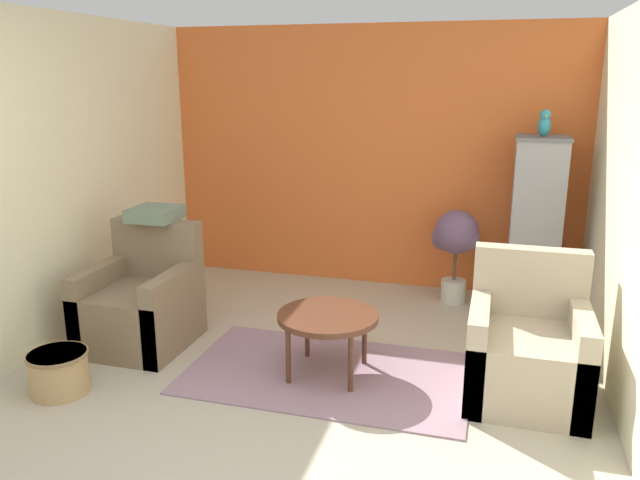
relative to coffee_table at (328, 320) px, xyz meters
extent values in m
cube|color=orange|center=(-0.16, 2.08, 0.83)|extent=(4.08, 0.06, 2.47)
cube|color=beige|center=(-2.17, 0.35, 0.83)|extent=(0.06, 3.41, 2.47)
cube|color=beige|center=(1.86, 0.35, 0.83)|extent=(0.06, 3.41, 2.47)
cube|color=gray|center=(0.00, 0.00, -0.40)|extent=(1.95, 1.17, 0.01)
cylinder|color=#512D1E|center=(0.00, 0.00, 0.02)|extent=(0.69, 0.69, 0.04)
cylinder|color=#512D1E|center=(-0.21, -0.21, -0.20)|extent=(0.04, 0.04, 0.41)
cylinder|color=#512D1E|center=(0.21, -0.21, -0.20)|extent=(0.04, 0.04, 0.41)
cylinder|color=#512D1E|center=(-0.21, 0.21, -0.20)|extent=(0.04, 0.04, 0.41)
cylinder|color=#512D1E|center=(0.21, 0.21, -0.20)|extent=(0.04, 0.04, 0.41)
cube|color=#7A664C|center=(-1.51, 0.08, -0.18)|extent=(0.73, 0.78, 0.46)
cube|color=#7A664C|center=(-1.51, 0.40, 0.28)|extent=(0.73, 0.14, 0.46)
cube|color=#7A664C|center=(-1.82, 0.08, -0.10)|extent=(0.12, 0.78, 0.62)
cube|color=#7A664C|center=(-1.20, 0.08, -0.10)|extent=(0.12, 0.78, 0.62)
cube|color=tan|center=(1.30, 0.03, -0.18)|extent=(0.73, 0.78, 0.46)
cube|color=tan|center=(1.30, 0.35, 0.28)|extent=(0.73, 0.14, 0.46)
cube|color=tan|center=(0.99, 0.03, -0.10)|extent=(0.12, 0.78, 0.62)
cube|color=tan|center=(1.61, 0.03, -0.10)|extent=(0.12, 0.78, 0.62)
cube|color=slate|center=(1.38, 1.67, -0.36)|extent=(0.55, 0.55, 0.10)
cube|color=#939399|center=(1.38, 1.67, 0.39)|extent=(0.41, 0.41, 1.39)
cube|color=slate|center=(1.38, 1.67, 1.10)|extent=(0.43, 0.43, 0.03)
ellipsoid|color=teal|center=(1.38, 1.67, 1.20)|extent=(0.10, 0.13, 0.17)
sphere|color=teal|center=(1.38, 1.66, 1.29)|extent=(0.09, 0.09, 0.09)
cone|color=gold|center=(1.38, 1.62, 1.29)|extent=(0.04, 0.04, 0.04)
cone|color=teal|center=(1.38, 1.73, 1.19)|extent=(0.05, 0.11, 0.14)
cylinder|color=beige|center=(0.72, 1.70, -0.30)|extent=(0.23, 0.23, 0.21)
cylinder|color=brown|center=(0.72, 1.70, -0.04)|extent=(0.03, 0.03, 0.31)
sphere|color=#664C6B|center=(0.72, 1.70, 0.25)|extent=(0.39, 0.39, 0.39)
sphere|color=#664C6B|center=(0.62, 1.74, 0.19)|extent=(0.24, 0.24, 0.24)
sphere|color=#664C6B|center=(0.82, 1.67, 0.20)|extent=(0.22, 0.22, 0.22)
cylinder|color=tan|center=(-1.62, -0.73, -0.27)|extent=(0.37, 0.37, 0.28)
cylinder|color=olive|center=(-1.62, -0.73, -0.14)|extent=(0.39, 0.39, 0.02)
cube|color=slate|center=(-1.51, 0.40, 0.56)|extent=(0.35, 0.35, 0.10)
camera|label=1|loc=(1.04, -3.81, 1.61)|focal=35.00mm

